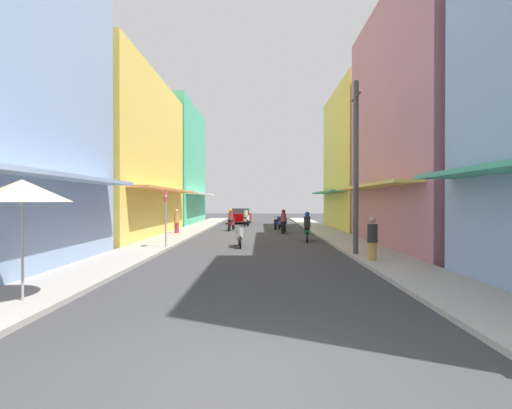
{
  "coord_description": "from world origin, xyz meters",
  "views": [
    {
      "loc": [
        0.35,
        -4.53,
        2.11
      ],
      "look_at": [
        -0.0,
        19.28,
        1.92
      ],
      "focal_mm": 27.25,
      "sensor_mm": 36.0,
      "label": 1
    }
  ],
  "objects_px": {
    "motorbike_blue": "(278,223)",
    "pedestrian_midway": "(177,222)",
    "motorbike_white": "(246,218)",
    "motorbike_silver": "(240,236)",
    "street_sign_no_entry": "(166,210)",
    "motorbike_black": "(284,223)",
    "motorbike_green": "(307,228)",
    "motorbike_maroon": "(231,221)",
    "vendor_umbrella": "(22,191)",
    "pedestrian_far": "(372,240)",
    "utility_pole": "(356,167)",
    "parked_car": "(241,216)"
  },
  "relations": [
    {
      "from": "street_sign_no_entry",
      "to": "vendor_umbrella",
      "type": "bearing_deg",
      "value": -94.16
    },
    {
      "from": "motorbike_green",
      "to": "pedestrian_midway",
      "type": "xyz_separation_m",
      "value": [
        -7.72,
        3.76,
        0.1
      ]
    },
    {
      "from": "parked_car",
      "to": "pedestrian_far",
      "type": "distance_m",
      "value": 24.57
    },
    {
      "from": "pedestrian_far",
      "to": "street_sign_no_entry",
      "type": "bearing_deg",
      "value": 155.58
    },
    {
      "from": "street_sign_no_entry",
      "to": "utility_pole",
      "type": "bearing_deg",
      "value": -14.44
    },
    {
      "from": "motorbike_maroon",
      "to": "utility_pole",
      "type": "bearing_deg",
      "value": -66.54
    },
    {
      "from": "vendor_umbrella",
      "to": "motorbike_black",
      "type": "bearing_deg",
      "value": 70.75
    },
    {
      "from": "motorbike_green",
      "to": "street_sign_no_entry",
      "type": "height_order",
      "value": "street_sign_no_entry"
    },
    {
      "from": "motorbike_silver",
      "to": "parked_car",
      "type": "distance_m",
      "value": 19.23
    },
    {
      "from": "motorbike_green",
      "to": "street_sign_no_entry",
      "type": "relative_size",
      "value": 0.68
    },
    {
      "from": "motorbike_maroon",
      "to": "motorbike_silver",
      "type": "height_order",
      "value": "motorbike_maroon"
    },
    {
      "from": "motorbike_white",
      "to": "motorbike_black",
      "type": "relative_size",
      "value": 0.99
    },
    {
      "from": "motorbike_maroon",
      "to": "vendor_umbrella",
      "type": "bearing_deg",
      "value": -97.32
    },
    {
      "from": "motorbike_silver",
      "to": "pedestrian_midway",
      "type": "relative_size",
      "value": 1.12
    },
    {
      "from": "pedestrian_far",
      "to": "pedestrian_midway",
      "type": "xyz_separation_m",
      "value": [
        -9.06,
        11.06,
        0.02
      ]
    },
    {
      "from": "pedestrian_midway",
      "to": "pedestrian_far",
      "type": "bearing_deg",
      "value": -50.66
    },
    {
      "from": "motorbike_white",
      "to": "pedestrian_midway",
      "type": "relative_size",
      "value": 1.09
    },
    {
      "from": "motorbike_green",
      "to": "motorbike_silver",
      "type": "height_order",
      "value": "motorbike_green"
    },
    {
      "from": "motorbike_white",
      "to": "motorbike_silver",
      "type": "height_order",
      "value": "motorbike_white"
    },
    {
      "from": "motorbike_silver",
      "to": "pedestrian_midway",
      "type": "bearing_deg",
      "value": 124.12
    },
    {
      "from": "parked_car",
      "to": "street_sign_no_entry",
      "type": "height_order",
      "value": "street_sign_no_entry"
    },
    {
      "from": "motorbike_maroon",
      "to": "parked_car",
      "type": "bearing_deg",
      "value": 88.44
    },
    {
      "from": "motorbike_green",
      "to": "parked_car",
      "type": "bearing_deg",
      "value": 104.69
    },
    {
      "from": "motorbike_blue",
      "to": "street_sign_no_entry",
      "type": "xyz_separation_m",
      "value": [
        -5.35,
        -12.34,
        1.21
      ]
    },
    {
      "from": "motorbike_silver",
      "to": "pedestrian_far",
      "type": "bearing_deg",
      "value": -44.66
    },
    {
      "from": "parked_car",
      "to": "motorbike_green",
      "type": "bearing_deg",
      "value": -75.31
    },
    {
      "from": "parked_car",
      "to": "street_sign_no_entry",
      "type": "xyz_separation_m",
      "value": [
        -2.2,
        -20.32,
        0.98
      ]
    },
    {
      "from": "motorbike_black",
      "to": "motorbike_blue",
      "type": "xyz_separation_m",
      "value": [
        -0.27,
        3.37,
        -0.2
      ]
    },
    {
      "from": "motorbike_maroon",
      "to": "motorbike_blue",
      "type": "bearing_deg",
      "value": 16.93
    },
    {
      "from": "pedestrian_midway",
      "to": "street_sign_no_entry",
      "type": "bearing_deg",
      "value": -81.13
    },
    {
      "from": "street_sign_no_entry",
      "to": "pedestrian_midway",
      "type": "bearing_deg",
      "value": 98.87
    },
    {
      "from": "motorbike_black",
      "to": "pedestrian_far",
      "type": "height_order",
      "value": "pedestrian_far"
    },
    {
      "from": "motorbike_maroon",
      "to": "motorbike_silver",
      "type": "bearing_deg",
      "value": -83.33
    },
    {
      "from": "motorbike_white",
      "to": "motorbike_maroon",
      "type": "relative_size",
      "value": 0.99
    },
    {
      "from": "motorbike_blue",
      "to": "pedestrian_far",
      "type": "height_order",
      "value": "pedestrian_far"
    },
    {
      "from": "vendor_umbrella",
      "to": "street_sign_no_entry",
      "type": "height_order",
      "value": "street_sign_no_entry"
    },
    {
      "from": "motorbike_green",
      "to": "pedestrian_midway",
      "type": "distance_m",
      "value": 8.58
    },
    {
      "from": "motorbike_blue",
      "to": "pedestrian_midway",
      "type": "bearing_deg",
      "value": -143.26
    },
    {
      "from": "motorbike_white",
      "to": "vendor_umbrella",
      "type": "distance_m",
      "value": 25.78
    },
    {
      "from": "motorbike_green",
      "to": "pedestrian_far",
      "type": "relative_size",
      "value": 1.14
    },
    {
      "from": "motorbike_silver",
      "to": "utility_pole",
      "type": "bearing_deg",
      "value": -34.11
    },
    {
      "from": "motorbike_white",
      "to": "parked_car",
      "type": "distance_m",
      "value": 3.89
    },
    {
      "from": "pedestrian_midway",
      "to": "parked_car",
      "type": "bearing_deg",
      "value": 75.32
    },
    {
      "from": "motorbike_black",
      "to": "pedestrian_midway",
      "type": "relative_size",
      "value": 1.11
    },
    {
      "from": "parked_car",
      "to": "utility_pole",
      "type": "relative_size",
      "value": 0.62
    },
    {
      "from": "motorbike_white",
      "to": "street_sign_no_entry",
      "type": "relative_size",
      "value": 0.67
    },
    {
      "from": "pedestrian_midway",
      "to": "motorbike_green",
      "type": "bearing_deg",
      "value": -25.97
    },
    {
      "from": "utility_pole",
      "to": "parked_car",
      "type": "bearing_deg",
      "value": 103.91
    },
    {
      "from": "motorbike_blue",
      "to": "vendor_umbrella",
      "type": "relative_size",
      "value": 0.69
    },
    {
      "from": "street_sign_no_entry",
      "to": "pedestrian_far",
      "type": "bearing_deg",
      "value": -24.42
    }
  ]
}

